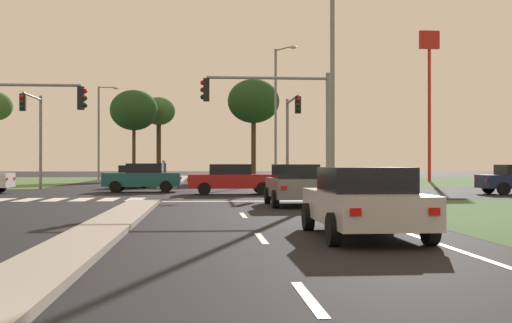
# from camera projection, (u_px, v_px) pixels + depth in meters

# --- Properties ---
(ground_plane) EXTENTS (200.00, 200.00, 0.00)m
(ground_plane) POSITION_uv_depth(u_px,v_px,m) (159.00, 194.00, 33.34)
(ground_plane) COLOR black
(grass_verge_far_right) EXTENTS (35.00, 35.00, 0.01)m
(grass_verge_far_right) POSITION_uv_depth(u_px,v_px,m) (453.00, 180.00, 59.86)
(grass_verge_far_right) COLOR #385B2D
(grass_verge_far_right) RESTS_ON ground
(median_island_near) EXTENTS (1.20, 22.00, 0.14)m
(median_island_near) POSITION_uv_depth(u_px,v_px,m) (101.00, 230.00, 14.40)
(median_island_near) COLOR gray
(median_island_near) RESTS_ON ground
(median_island_far) EXTENTS (1.20, 36.00, 0.14)m
(median_island_far) POSITION_uv_depth(u_px,v_px,m) (178.00, 180.00, 58.25)
(median_island_far) COLOR gray
(median_island_far) RESTS_ON ground
(lane_dash_near) EXTENTS (0.14, 2.00, 0.01)m
(lane_dash_near) POSITION_uv_depth(u_px,v_px,m) (308.00, 298.00, 7.43)
(lane_dash_near) COLOR silver
(lane_dash_near) RESTS_ON ground
(lane_dash_second) EXTENTS (0.14, 2.00, 0.01)m
(lane_dash_second) POSITION_uv_depth(u_px,v_px,m) (261.00, 238.00, 13.41)
(lane_dash_second) COLOR silver
(lane_dash_second) RESTS_ON ground
(lane_dash_third) EXTENTS (0.14, 2.00, 0.01)m
(lane_dash_third) POSITION_uv_depth(u_px,v_px,m) (243.00, 215.00, 19.39)
(lane_dash_third) COLOR silver
(lane_dash_third) RESTS_ON ground
(edge_line_right) EXTENTS (0.14, 24.00, 0.01)m
(edge_line_right) POSITION_uv_depth(u_px,v_px,m) (387.00, 226.00, 15.97)
(edge_line_right) COLOR silver
(edge_line_right) RESTS_ON ground
(stop_bar_near) EXTENTS (6.40, 0.50, 0.01)m
(stop_bar_near) POSITION_uv_depth(u_px,v_px,m) (239.00, 201.00, 26.68)
(stop_bar_near) COLOR silver
(stop_bar_near) RESTS_ON ground
(crosswalk_bar_near) EXTENTS (0.70, 2.80, 0.01)m
(crosswalk_bar_near) POSITION_uv_depth(u_px,v_px,m) (0.00, 200.00, 27.63)
(crosswalk_bar_near) COLOR silver
(crosswalk_bar_near) RESTS_ON ground
(crosswalk_bar_second) EXTENTS (0.70, 2.80, 0.01)m
(crosswalk_bar_second) POSITION_uv_depth(u_px,v_px,m) (28.00, 200.00, 27.72)
(crosswalk_bar_second) COLOR silver
(crosswalk_bar_second) RESTS_ON ground
(crosswalk_bar_third) EXTENTS (0.70, 2.80, 0.01)m
(crosswalk_bar_third) POSITION_uv_depth(u_px,v_px,m) (55.00, 200.00, 27.82)
(crosswalk_bar_third) COLOR silver
(crosswalk_bar_third) RESTS_ON ground
(crosswalk_bar_fourth) EXTENTS (0.70, 2.80, 0.01)m
(crosswalk_bar_fourth) POSITION_uv_depth(u_px,v_px,m) (82.00, 200.00, 27.91)
(crosswalk_bar_fourth) COLOR silver
(crosswalk_bar_fourth) RESTS_ON ground
(crosswalk_bar_fifth) EXTENTS (0.70, 2.80, 0.01)m
(crosswalk_bar_fifth) POSITION_uv_depth(u_px,v_px,m) (109.00, 199.00, 28.01)
(crosswalk_bar_fifth) COLOR silver
(crosswalk_bar_fifth) RESTS_ON ground
(crosswalk_bar_sixth) EXTENTS (0.70, 2.80, 0.01)m
(crosswalk_bar_sixth) POSITION_uv_depth(u_px,v_px,m) (135.00, 199.00, 28.10)
(crosswalk_bar_sixth) COLOR silver
(crosswalk_bar_sixth) RESTS_ON ground
(car_grey_second) EXTENTS (1.97, 4.26, 1.54)m
(car_grey_second) POSITION_uv_depth(u_px,v_px,m) (295.00, 185.00, 23.94)
(car_grey_second) COLOR slate
(car_grey_second) RESTS_ON ground
(car_teal_fifth) EXTENTS (4.25, 2.09, 1.58)m
(car_teal_fifth) POSITION_uv_depth(u_px,v_px,m) (143.00, 177.00, 35.65)
(car_teal_fifth) COLOR #19565B
(car_teal_fifth) RESTS_ON ground
(car_silver_sixth) EXTENTS (2.10, 4.62, 1.49)m
(car_silver_sixth) POSITION_uv_depth(u_px,v_px,m) (363.00, 201.00, 13.66)
(car_silver_sixth) COLOR #B7B7BC
(car_silver_sixth) RESTS_ON ground
(car_red_seventh) EXTENTS (4.56, 2.07, 1.54)m
(car_red_seventh) POSITION_uv_depth(u_px,v_px,m) (232.00, 179.00, 32.82)
(car_red_seventh) COLOR #A31919
(car_red_seventh) RESTS_ON ground
(car_black_eighth) EXTENTS (1.99, 4.30, 1.46)m
(car_black_eighth) POSITION_uv_depth(u_px,v_px,m) (132.00, 176.00, 41.98)
(car_black_eighth) COLOR black
(car_black_eighth) RESTS_ON ground
(traffic_signal_far_right) EXTENTS (0.32, 4.87, 5.64)m
(traffic_signal_far_right) POSITION_uv_depth(u_px,v_px,m) (291.00, 125.00, 38.80)
(traffic_signal_far_right) COLOR gray
(traffic_signal_far_right) RESTS_ON ground
(traffic_signal_near_right) EXTENTS (5.52, 0.32, 5.44)m
(traffic_signal_near_right) POSITION_uv_depth(u_px,v_px,m) (280.00, 111.00, 27.23)
(traffic_signal_near_right) COLOR gray
(traffic_signal_near_right) RESTS_ON ground
(traffic_signal_far_left) EXTENTS (0.32, 4.26, 5.72)m
(traffic_signal_far_left) POSITION_uv_depth(u_px,v_px,m) (34.00, 124.00, 37.81)
(traffic_signal_far_left) COLOR gray
(traffic_signal_far_left) RESTS_ON ground
(traffic_signal_near_left) EXTENTS (5.22, 0.32, 5.04)m
(traffic_signal_near_left) POSITION_uv_depth(u_px,v_px,m) (10.00, 116.00, 26.31)
(traffic_signal_near_left) COLOR gray
(traffic_signal_near_left) RESTS_ON ground
(street_lamp_second) EXTENTS (2.45, 0.49, 9.95)m
(street_lamp_second) POSITION_uv_depth(u_px,v_px,m) (328.00, 74.00, 28.53)
(street_lamp_second) COLOR gray
(street_lamp_second) RESTS_ON ground
(street_lamp_third) EXTENTS (1.49, 2.20, 10.63)m
(street_lamp_third) POSITION_uv_depth(u_px,v_px,m) (277.00, 109.00, 50.67)
(street_lamp_third) COLOR gray
(street_lamp_third) RESTS_ON ground
(street_lamp_fourth) EXTENTS (2.07, 0.31, 9.25)m
(street_lamp_fourth) POSITION_uv_depth(u_px,v_px,m) (100.00, 128.00, 63.77)
(street_lamp_fourth) COLOR gray
(street_lamp_fourth) RESTS_ON ground
(pedestrian_at_median) EXTENTS (0.34, 0.34, 1.68)m
(pedestrian_at_median) POSITION_uv_depth(u_px,v_px,m) (164.00, 170.00, 42.40)
(pedestrian_at_median) COLOR maroon
(pedestrian_at_median) RESTS_ON median_island_far
(fastfood_pole_sign) EXTENTS (1.80, 0.40, 13.37)m
(fastfood_pole_sign) POSITION_uv_depth(u_px,v_px,m) (429.00, 73.00, 57.11)
(fastfood_pole_sign) COLOR red
(fastfood_pole_sign) RESTS_ON ground
(treeline_third) EXTENTS (4.59, 4.59, 8.69)m
(treeline_third) POSITION_uv_depth(u_px,v_px,m) (134.00, 110.00, 62.10)
(treeline_third) COLOR #423323
(treeline_third) RESTS_ON ground
(treeline_fourth) EXTENTS (3.35, 3.35, 8.36)m
(treeline_fourth) POSITION_uv_depth(u_px,v_px,m) (159.00, 113.00, 65.53)
(treeline_fourth) COLOR #423323
(treeline_fourth) RESTS_ON ground
(treeline_fifth) EXTENTS (5.08, 5.08, 9.87)m
(treeline_fifth) POSITION_uv_depth(u_px,v_px,m) (254.00, 102.00, 63.07)
(treeline_fifth) COLOR #423323
(treeline_fifth) RESTS_ON ground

